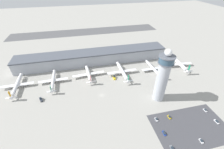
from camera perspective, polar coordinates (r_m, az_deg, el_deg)
The scene contains 20 objects.
ground_plane at distance 161.94m, azimuth -3.86°, elevation -7.88°, with size 1000.00×1000.00×0.00m, color #9E9B93.
terminal_building at distance 213.74m, azimuth -7.15°, elevation 6.54°, with size 206.25×25.00×17.58m.
runway_strip at distance 340.02m, azimuth -9.90°, elevation 15.73°, with size 309.37×44.00×0.01m, color #515154.
control_tower at distance 148.79m, azimuth 18.70°, elevation -0.88°, with size 14.55×14.55×55.97m.
parking_lot_surface at distance 151.26m, azimuth 27.81°, elevation -17.30°, with size 64.00×40.00×0.01m, color #424247.
airplane_gate_alpha at distance 199.22m, azimuth -32.52°, elevation -3.43°, with size 34.80×43.54×12.17m.
airplane_gate_bravo at distance 188.06m, azimuth -21.52°, elevation -2.12°, with size 33.38×41.52×11.48m.
airplane_gate_charlie at distance 187.73m, azimuth -8.89°, elevation 0.15°, with size 39.64×35.67×12.30m.
airplane_gate_delta at distance 189.43m, azimuth 3.99°, elevation 1.15°, with size 38.31×44.33×13.35m.
airplane_gate_echo at distance 203.42m, azimuth 15.49°, elevation 2.15°, with size 30.85×42.47×11.20m.
airplane_gate_foxtrot at distance 224.48m, azimuth 24.45°, elevation 3.68°, with size 35.80×40.08×13.94m.
service_truck_catering at distance 171.86m, azimuth -25.44°, elevation -8.56°, with size 4.50×6.67×3.00m.
service_truck_fuel at distance 184.53m, azimuth 0.80°, elevation -1.13°, with size 2.71×7.99×3.16m.
car_navy_sedan at distance 145.07m, azimuth 16.56°, elevation -16.06°, with size 1.99×4.22×1.46m.
car_red_hatchback at distance 166.07m, azimuth 35.04°, elevation -14.47°, with size 1.96×4.83×1.48m.
car_yellow_taxi at distance 145.73m, azimuth 30.89°, elevation -20.91°, with size 1.98×4.21×1.38m.
car_grey_coupe at distance 150.42m, azimuth 20.97°, elevation -14.89°, with size 1.83×4.35×1.44m.
car_green_van at distance 171.21m, azimuth 31.99°, elevation -11.45°, with size 1.78×4.05×1.52m.
car_silver_sedan at distance 132.85m, azimuth 21.95°, elevation -24.65°, with size 1.95×4.80×1.39m.
car_maroon_suv at distance 138.26m, azimuth 19.27°, elevation -20.35°, with size 1.85×4.69×1.43m.
Camera 1 is at (-15.78, -117.46, 110.34)m, focal length 24.00 mm.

